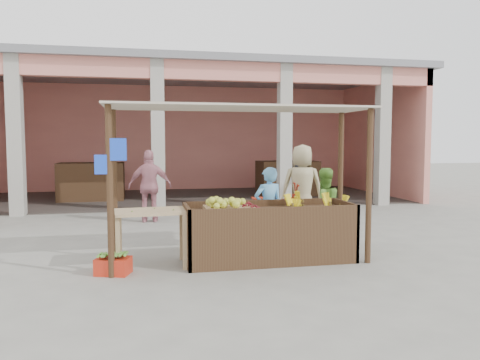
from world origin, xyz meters
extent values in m
plane|color=slate|center=(0.00, 0.00, 0.00)|extent=(60.00, 60.00, 0.00)
cube|color=#EA8C7A|center=(0.00, 11.40, 2.00)|extent=(14.00, 0.20, 4.00)
cube|color=#EA8C7A|center=(6.90, 8.50, 2.00)|extent=(0.20, 6.00, 4.00)
cube|color=#EA8C7A|center=(0.00, 5.65, 3.75)|extent=(14.00, 0.30, 0.50)
cube|color=slate|center=(0.00, 8.50, 4.10)|extent=(14.40, 6.40, 0.20)
cube|color=#A5A097|center=(-4.50, 5.65, 2.00)|extent=(0.35, 0.35, 4.00)
cube|color=#A5A097|center=(-1.00, 5.65, 2.00)|extent=(0.35, 0.35, 4.00)
cube|color=#A5A097|center=(2.50, 5.65, 2.00)|extent=(0.35, 0.35, 4.00)
cube|color=#A5A097|center=(5.50, 5.65, 2.00)|extent=(0.35, 0.35, 4.00)
cube|color=#46301C|center=(-3.00, 8.50, 0.60)|extent=(2.00, 1.20, 1.20)
cube|color=#46301C|center=(3.50, 8.50, 0.60)|extent=(2.00, 1.20, 1.20)
cube|color=#46301C|center=(0.50, 0.00, 0.40)|extent=(2.60, 0.95, 0.80)
cylinder|color=#46301C|center=(-1.85, -0.45, 1.18)|extent=(0.09, 0.09, 2.35)
cylinder|color=#46301C|center=(1.95, -0.45, 1.18)|extent=(0.09, 0.09, 2.35)
cylinder|color=#46301C|center=(-1.85, 0.60, 1.18)|extent=(0.09, 0.09, 2.35)
cylinder|color=#46301C|center=(1.95, 0.60, 1.18)|extent=(0.09, 0.09, 2.35)
cube|color=beige|center=(0.05, 0.08, 2.37)|extent=(4.00, 1.35, 0.03)
cube|color=blue|center=(-1.73, -0.45, 1.75)|extent=(0.22, 0.08, 0.30)
cube|color=blue|center=(-1.95, -0.45, 1.55)|extent=(0.18, 0.07, 0.26)
cube|color=#A17D53|center=(-0.12, 0.01, 0.83)|extent=(0.75, 0.65, 0.06)
ellipsoid|color=gold|center=(-0.12, 0.01, 0.93)|extent=(0.64, 0.56, 0.14)
ellipsoid|color=maroon|center=(0.17, -0.02, 0.87)|extent=(0.42, 0.34, 0.13)
cube|color=tan|center=(-1.30, 0.03, 0.82)|extent=(1.09, 0.76, 0.04)
cube|color=tan|center=(-1.77, -0.26, 0.40)|extent=(0.06, 0.06, 0.80)
cube|color=tan|center=(-0.83, -0.26, 0.40)|extent=(0.06, 0.06, 0.80)
cube|color=tan|center=(-1.77, 0.33, 0.40)|extent=(0.06, 0.06, 0.80)
cube|color=tan|center=(-0.83, 0.33, 0.40)|extent=(0.06, 0.06, 0.80)
cube|color=red|center=(-1.84, -0.30, 0.12)|extent=(0.53, 0.45, 0.23)
ellipsoid|color=maroon|center=(2.62, 5.13, 0.28)|extent=(0.41, 0.41, 0.56)
ellipsoid|color=maroon|center=(2.95, 5.18, 0.28)|extent=(0.41, 0.41, 0.56)
ellipsoid|color=maroon|center=(2.79, 5.41, 0.28)|extent=(0.41, 0.41, 0.56)
imported|color=#5CA8E3|center=(0.69, 0.74, 0.76)|extent=(0.63, 0.51, 1.52)
imported|color=#6EB03C|center=(1.78, 0.93, 0.73)|extent=(0.73, 0.45, 1.46)
imported|color=maroon|center=(1.13, 2.14, 0.53)|extent=(1.03, 2.12, 1.06)
imported|color=#BF7783|center=(-1.25, 4.01, 0.89)|extent=(1.08, 0.63, 1.78)
imported|color=tan|center=(1.93, 2.52, 1.00)|extent=(1.06, 0.79, 1.99)
imported|color=#464753|center=(2.95, 5.58, 0.80)|extent=(1.07, 1.59, 1.59)
camera|label=1|loc=(-1.41, -6.95, 1.85)|focal=35.00mm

